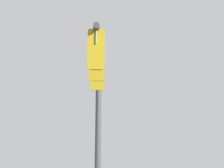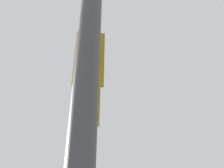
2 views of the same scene
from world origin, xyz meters
name	(u,v)px [view 2 (image 2 of 2)]	position (x,y,z in m)	size (l,w,h in m)	color
signal_pole_near	(88,85)	(-5.51, -5.65, 4.87)	(4.36, 1.14, 6.81)	#47474C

